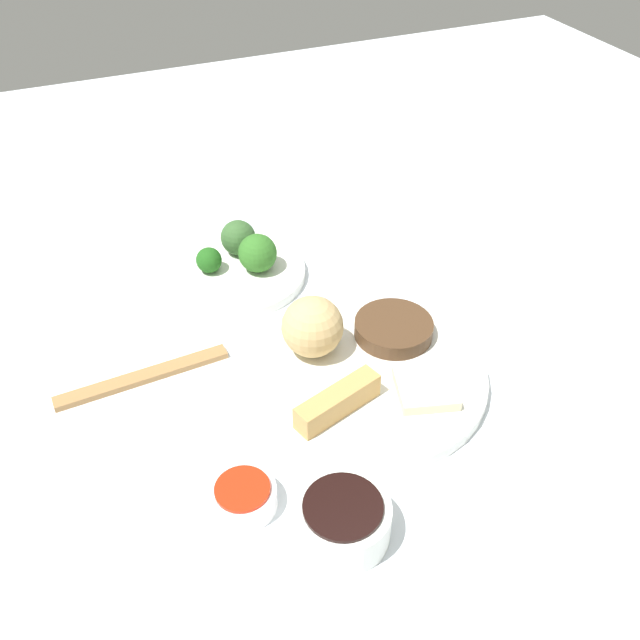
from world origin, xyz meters
TOP-DOWN VIEW (x-y plane):
  - tabletop at (0.00, 0.00)m, footprint 2.20×2.20m
  - main_plate at (-0.01, 0.01)m, footprint 0.28×0.28m
  - rice_scoop at (0.04, -0.05)m, footprint 0.07×0.07m
  - spring_roll at (0.05, 0.06)m, footprint 0.11×0.06m
  - crab_rangoon_wonton at (-0.05, 0.07)m, footprint 0.08×0.08m
  - stir_fry_heap at (-0.07, -0.03)m, footprint 0.10×0.10m
  - broccoli_plate at (0.07, -0.25)m, footprint 0.20×0.20m
  - broccoli_floret_0 at (0.04, -0.23)m, footprint 0.05×0.05m
  - broccoli_floret_1 at (0.11, -0.26)m, footprint 0.04×0.04m
  - broccoli_floret_2 at (0.05, -0.29)m, footprint 0.05×0.05m
  - soy_sauce_bowl at (0.10, 0.19)m, footprint 0.09×0.09m
  - soy_sauce_bowl_liquid at (0.10, 0.19)m, footprint 0.08×0.08m
  - sauce_ramekin_sweet_and_sour at (0.18, 0.12)m, footprint 0.07×0.07m
  - sauce_ramekin_sweet_and_sour_liquid at (0.18, 0.12)m, footprint 0.06×0.06m
  - chopsticks_pair at (0.24, -0.09)m, footprint 0.21×0.03m

SIDE VIEW (x-z plane):
  - tabletop at x=0.00m, z-range 0.00..0.02m
  - chopsticks_pair at x=0.24m, z-range 0.02..0.03m
  - broccoli_plate at x=0.07m, z-range 0.02..0.03m
  - main_plate at x=-0.01m, z-range 0.02..0.04m
  - sauce_ramekin_sweet_and_sour at x=0.18m, z-range 0.02..0.04m
  - soy_sauce_bowl at x=0.10m, z-range 0.02..0.06m
  - crab_rangoon_wonton at x=-0.05m, z-range 0.04..0.05m
  - stir_fry_heap at x=-0.07m, z-range 0.04..0.06m
  - sauce_ramekin_sweet_and_sour_liquid at x=0.18m, z-range 0.04..0.05m
  - spring_roll at x=0.05m, z-range 0.04..0.07m
  - broccoli_floret_1 at x=0.11m, z-range 0.03..0.07m
  - broccoli_floret_2 at x=0.05m, z-range 0.03..0.08m
  - broccoli_floret_0 at x=0.04m, z-range 0.03..0.09m
  - soy_sauce_bowl_liquid at x=0.10m, z-range 0.06..0.07m
  - rice_scoop at x=0.04m, z-range 0.04..0.11m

